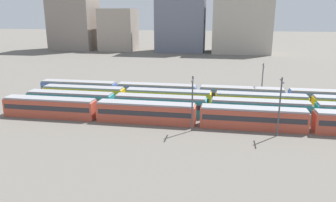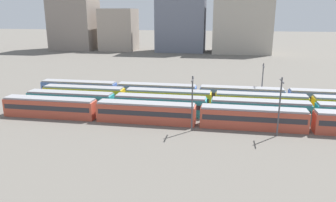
{
  "view_description": "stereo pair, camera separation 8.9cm",
  "coord_description": "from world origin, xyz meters",
  "px_view_note": "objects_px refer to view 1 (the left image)",
  "views": [
    {
      "loc": [
        31.47,
        -54.68,
        19.46
      ],
      "look_at": [
        20.56,
        7.8,
        2.04
      ],
      "focal_mm": 34.63,
      "sensor_mm": 36.0,
      "label": 1
    },
    {
      "loc": [
        31.56,
        -54.66,
        19.46
      ],
      "look_at": [
        20.56,
        7.8,
        2.04
      ],
      "focal_mm": 34.63,
      "sensor_mm": 36.0,
      "label": 2
    }
  ],
  "objects_px": {
    "train_track_0": "(198,115)",
    "catenary_pole_1": "(262,80)",
    "train_track_3": "(198,94)",
    "train_track_1": "(209,107)",
    "catenary_pole_0": "(192,101)",
    "train_track_2": "(213,100)",
    "catenary_pole_2": "(280,104)"
  },
  "relations": [
    {
      "from": "train_track_2",
      "to": "catenary_pole_0",
      "type": "height_order",
      "value": "catenary_pole_0"
    },
    {
      "from": "train_track_1",
      "to": "catenary_pole_2",
      "type": "height_order",
      "value": "catenary_pole_2"
    },
    {
      "from": "train_track_2",
      "to": "catenary_pole_0",
      "type": "relative_size",
      "value": 7.88
    },
    {
      "from": "catenary_pole_1",
      "to": "catenary_pole_2",
      "type": "relative_size",
      "value": 0.89
    },
    {
      "from": "train_track_1",
      "to": "train_track_2",
      "type": "distance_m",
      "value": 5.24
    },
    {
      "from": "train_track_0",
      "to": "train_track_3",
      "type": "distance_m",
      "value": 15.66
    },
    {
      "from": "train_track_2",
      "to": "train_track_1",
      "type": "bearing_deg",
      "value": -97.05
    },
    {
      "from": "catenary_pole_0",
      "to": "catenary_pole_1",
      "type": "xyz_separation_m",
      "value": [
        13.44,
        21.36,
        -0.4
      ]
    },
    {
      "from": "train_track_0",
      "to": "train_track_3",
      "type": "height_order",
      "value": "same"
    },
    {
      "from": "train_track_2",
      "to": "train_track_3",
      "type": "xyz_separation_m",
      "value": [
        -3.59,
        5.2,
        0.0
      ]
    },
    {
      "from": "catenary_pole_1",
      "to": "catenary_pole_2",
      "type": "distance_m",
      "value": 21.36
    },
    {
      "from": "train_track_0",
      "to": "catenary_pole_1",
      "type": "bearing_deg",
      "value": 55.35
    },
    {
      "from": "train_track_0",
      "to": "train_track_2",
      "type": "height_order",
      "value": "same"
    },
    {
      "from": "train_track_3",
      "to": "catenary_pole_2",
      "type": "height_order",
      "value": "catenary_pole_2"
    },
    {
      "from": "train_track_0",
      "to": "catenary_pole_2",
      "type": "bearing_deg",
      "value": -12.95
    },
    {
      "from": "train_track_1",
      "to": "catenary_pole_2",
      "type": "relative_size",
      "value": 7.67
    },
    {
      "from": "train_track_0",
      "to": "catenary_pole_0",
      "type": "relative_size",
      "value": 7.88
    },
    {
      "from": "catenary_pole_0",
      "to": "catenary_pole_2",
      "type": "height_order",
      "value": "catenary_pole_2"
    },
    {
      "from": "train_track_2",
      "to": "catenary_pole_0",
      "type": "bearing_deg",
      "value": -102.82
    },
    {
      "from": "train_track_0",
      "to": "catenary_pole_1",
      "type": "relative_size",
      "value": 8.59
    },
    {
      "from": "train_track_1",
      "to": "catenary_pole_1",
      "type": "distance_m",
      "value": 17.4
    },
    {
      "from": "train_track_3",
      "to": "catenary_pole_1",
      "type": "relative_size",
      "value": 8.59
    },
    {
      "from": "train_track_3",
      "to": "catenary_pole_2",
      "type": "distance_m",
      "value": 23.83
    },
    {
      "from": "train_track_3",
      "to": "catenary_pole_1",
      "type": "height_order",
      "value": "catenary_pole_1"
    },
    {
      "from": "train_track_1",
      "to": "catenary_pole_0",
      "type": "bearing_deg",
      "value": -106.34
    },
    {
      "from": "train_track_1",
      "to": "train_track_2",
      "type": "xyz_separation_m",
      "value": [
        0.64,
        5.2,
        0.0
      ]
    },
    {
      "from": "catenary_pole_1",
      "to": "catenary_pole_2",
      "type": "bearing_deg",
      "value": -88.73
    },
    {
      "from": "train_track_2",
      "to": "catenary_pole_1",
      "type": "xyz_separation_m",
      "value": [
        10.39,
        7.93,
        2.97
      ]
    },
    {
      "from": "train_track_2",
      "to": "train_track_0",
      "type": "bearing_deg",
      "value": -102.37
    },
    {
      "from": "train_track_0",
      "to": "train_track_1",
      "type": "bearing_deg",
      "value": 72.52
    },
    {
      "from": "train_track_1",
      "to": "train_track_0",
      "type": "bearing_deg",
      "value": -107.48
    },
    {
      "from": "catenary_pole_0",
      "to": "catenary_pole_1",
      "type": "distance_m",
      "value": 25.24
    }
  ]
}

